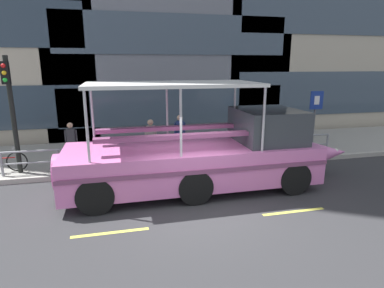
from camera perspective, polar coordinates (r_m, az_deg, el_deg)
ground_plane at (r=9.17m, az=1.19°, el=-10.91°), size 120.00×120.00×0.00m
sidewalk at (r=14.31m, az=-4.49°, el=-1.33°), size 32.00×4.80×0.18m
curb_edge at (r=11.96m, az=-2.59°, el=-4.40°), size 32.00×0.18×0.18m
lane_centreline at (r=8.34m, az=2.90°, el=-13.58°), size 25.80×0.12×0.01m
curb_guardrail at (r=12.15m, az=-1.59°, el=-0.86°), size 12.57×0.09×0.85m
traffic_light_pole at (r=12.25m, az=-29.50°, el=6.22°), size 0.24×0.46×3.96m
parking_sign at (r=14.65m, az=21.06°, el=5.53°), size 0.60×0.12×2.59m
leaned_bicycle at (r=13.02m, az=-30.87°, el=-2.75°), size 1.74×0.46×0.96m
duck_tour_boat at (r=10.19m, az=2.98°, el=-1.91°), size 9.67×2.69×3.34m
pedestrian_near_bow at (r=14.24m, az=9.14°, el=2.59°), size 0.42×0.23×1.51m
pedestrian_mid_left at (r=13.24m, az=-2.17°, el=2.33°), size 0.48×0.23×1.67m
pedestrian_mid_right at (r=12.46m, az=-7.33°, el=1.40°), size 0.46×0.26×1.64m
pedestrian_near_stern at (r=12.97m, az=-20.68°, el=0.88°), size 0.45×0.21×1.56m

